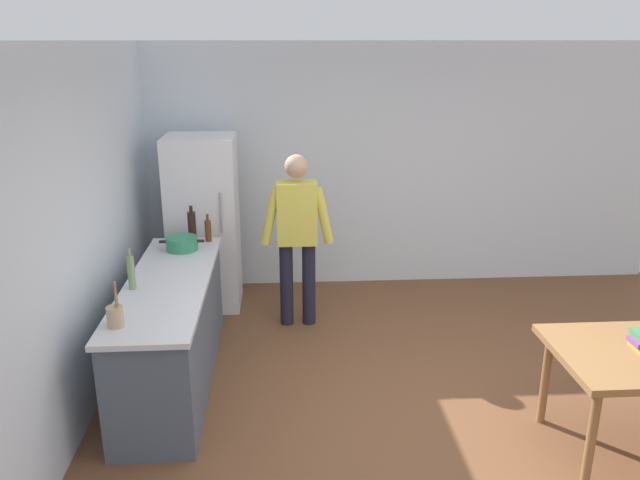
{
  "coord_description": "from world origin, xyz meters",
  "views": [
    {
      "loc": [
        -1.09,
        -3.82,
        2.7
      ],
      "look_at": [
        -0.76,
        1.38,
        1.02
      ],
      "focal_mm": 34.83,
      "sensor_mm": 36.0,
      "label": 1
    }
  ],
  "objects_px": {
    "bottle_vinegar_tall": "(131,272)",
    "bottle_wine_dark": "(192,226)",
    "cooking_pot": "(182,243)",
    "utensil_jar": "(115,315)",
    "refrigerator": "(204,223)",
    "person": "(297,230)",
    "bottle_beer_brown": "(208,230)"
  },
  "relations": [
    {
      "from": "refrigerator",
      "to": "bottle_beer_brown",
      "type": "bearing_deg",
      "value": -79.35
    },
    {
      "from": "utensil_jar",
      "to": "bottle_wine_dark",
      "type": "distance_m",
      "value": 1.84
    },
    {
      "from": "cooking_pot",
      "to": "refrigerator",
      "type": "bearing_deg",
      "value": 83.64
    },
    {
      "from": "refrigerator",
      "to": "bottle_vinegar_tall",
      "type": "distance_m",
      "value": 1.8
    },
    {
      "from": "cooking_pot",
      "to": "bottle_vinegar_tall",
      "type": "relative_size",
      "value": 1.25
    },
    {
      "from": "refrigerator",
      "to": "cooking_pot",
      "type": "relative_size",
      "value": 4.5
    },
    {
      "from": "cooking_pot",
      "to": "utensil_jar",
      "type": "xyz_separation_m",
      "value": [
        -0.2,
        -1.56,
        0.02
      ]
    },
    {
      "from": "refrigerator",
      "to": "bottle_vinegar_tall",
      "type": "height_order",
      "value": "refrigerator"
    },
    {
      "from": "cooking_pot",
      "to": "bottle_wine_dark",
      "type": "height_order",
      "value": "bottle_wine_dark"
    },
    {
      "from": "bottle_vinegar_tall",
      "to": "bottle_wine_dark",
      "type": "relative_size",
      "value": 0.94
    },
    {
      "from": "bottle_beer_brown",
      "to": "refrigerator",
      "type": "bearing_deg",
      "value": 100.65
    },
    {
      "from": "utensil_jar",
      "to": "bottle_vinegar_tall",
      "type": "bearing_deg",
      "value": 93.26
    },
    {
      "from": "person",
      "to": "cooking_pot",
      "type": "distance_m",
      "value": 1.09
    },
    {
      "from": "person",
      "to": "utensil_jar",
      "type": "height_order",
      "value": "person"
    },
    {
      "from": "refrigerator",
      "to": "person",
      "type": "relative_size",
      "value": 1.06
    },
    {
      "from": "bottle_beer_brown",
      "to": "bottle_wine_dark",
      "type": "bearing_deg",
      "value": 173.31
    },
    {
      "from": "bottle_beer_brown",
      "to": "bottle_wine_dark",
      "type": "relative_size",
      "value": 0.76
    },
    {
      "from": "bottle_vinegar_tall",
      "to": "bottle_wine_dark",
      "type": "distance_m",
      "value": 1.21
    },
    {
      "from": "cooking_pot",
      "to": "bottle_wine_dark",
      "type": "distance_m",
      "value": 0.28
    },
    {
      "from": "bottle_vinegar_tall",
      "to": "cooking_pot",
      "type": "bearing_deg",
      "value": 75.24
    },
    {
      "from": "person",
      "to": "utensil_jar",
      "type": "bearing_deg",
      "value": -123.78
    },
    {
      "from": "refrigerator",
      "to": "bottle_beer_brown",
      "type": "relative_size",
      "value": 6.92
    },
    {
      "from": "bottle_wine_dark",
      "to": "bottle_vinegar_tall",
      "type": "bearing_deg",
      "value": -104.44
    },
    {
      "from": "utensil_jar",
      "to": "bottle_vinegar_tall",
      "type": "distance_m",
      "value": 0.66
    },
    {
      "from": "bottle_vinegar_tall",
      "to": "bottle_beer_brown",
      "type": "xyz_separation_m",
      "value": [
        0.45,
        1.15,
        -0.03
      ]
    },
    {
      "from": "person",
      "to": "bottle_beer_brown",
      "type": "height_order",
      "value": "person"
    },
    {
      "from": "utensil_jar",
      "to": "bottle_vinegar_tall",
      "type": "relative_size",
      "value": 1.0
    },
    {
      "from": "bottle_vinegar_tall",
      "to": "bottle_beer_brown",
      "type": "distance_m",
      "value": 1.23
    },
    {
      "from": "cooking_pot",
      "to": "utensil_jar",
      "type": "distance_m",
      "value": 1.58
    },
    {
      "from": "cooking_pot",
      "to": "bottle_vinegar_tall",
      "type": "bearing_deg",
      "value": -104.76
    },
    {
      "from": "person",
      "to": "bottle_beer_brown",
      "type": "distance_m",
      "value": 0.84
    },
    {
      "from": "refrigerator",
      "to": "utensil_jar",
      "type": "distance_m",
      "value": 2.44
    }
  ]
}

